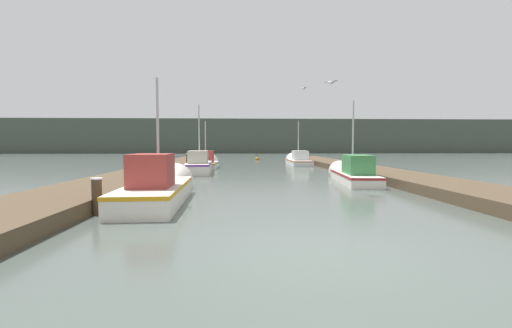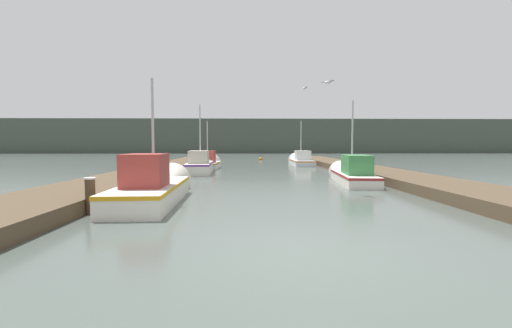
{
  "view_description": "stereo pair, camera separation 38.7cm",
  "coord_description": "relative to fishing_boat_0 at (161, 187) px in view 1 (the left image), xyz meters",
  "views": [
    {
      "loc": [
        -1.28,
        -5.59,
        1.82
      ],
      "look_at": [
        -0.42,
        13.68,
        0.71
      ],
      "focal_mm": 24.0,
      "sensor_mm": 36.0,
      "label": 1
    },
    {
      "loc": [
        -0.9,
        -5.6,
        1.82
      ],
      "look_at": [
        -0.42,
        13.68,
        0.71
      ],
      "focal_mm": 24.0,
      "sensor_mm": 36.0,
      "label": 2
    }
  ],
  "objects": [
    {
      "name": "channel_buoy",
      "position": [
        4.52,
        28.44,
        -0.31
      ],
      "size": [
        0.45,
        0.45,
        0.95
      ],
      "color": "#BF6513",
      "rests_on": "ground_plane"
    },
    {
      "name": "fishing_boat_4",
      "position": [
        7.74,
        19.5,
        -0.07
      ],
      "size": [
        1.69,
        6.12,
        4.44
      ],
      "rotation": [
        0.0,
        0.0,
        -0.01
      ],
      "color": "silver",
      "rests_on": "ground_plane"
    },
    {
      "name": "dock_left",
      "position": [
        -2.63,
        10.4,
        -0.25
      ],
      "size": [
        2.84,
        40.0,
        0.4
      ],
      "color": "#4C3D2B",
      "rests_on": "ground_plane"
    },
    {
      "name": "fishing_boat_1",
      "position": [
        8.0,
        5.21,
        -0.03
      ],
      "size": [
        1.93,
        6.17,
        4.3
      ],
      "rotation": [
        0.0,
        0.0,
        -0.1
      ],
      "color": "silver",
      "rests_on": "ground_plane"
    },
    {
      "name": "ground_plane",
      "position": [
        3.88,
        -5.6,
        -0.45
      ],
      "size": [
        200.0,
        200.0,
        0.0
      ],
      "color": "#47514C"
    },
    {
      "name": "seagull_lead",
      "position": [
        5.98,
        1.64,
        3.69
      ],
      "size": [
        0.43,
        0.51,
        0.12
      ],
      "rotation": [
        0.0,
        0.0,
        5.37
      ],
      "color": "white"
    },
    {
      "name": "fishing_boat_3",
      "position": [
        -0.07,
        15.17,
        -0.05
      ],
      "size": [
        1.83,
        4.43,
        4.19
      ],
      "rotation": [
        0.0,
        0.0,
        -0.01
      ],
      "color": "silver",
      "rests_on": "ground_plane"
    },
    {
      "name": "fishing_boat_2",
      "position": [
        -0.04,
        10.78,
        0.06
      ],
      "size": [
        1.71,
        5.78,
        4.68
      ],
      "rotation": [
        0.0,
        0.0,
        0.05
      ],
      "color": "silver",
      "rests_on": "ground_plane"
    },
    {
      "name": "mooring_piling_1",
      "position": [
        -1.11,
        -2.27,
        0.04
      ],
      "size": [
        0.29,
        0.29,
        0.96
      ],
      "color": "#473523",
      "rests_on": "ground_plane"
    },
    {
      "name": "dock_right",
      "position": [
        10.39,
        10.4,
        -0.25
      ],
      "size": [
        2.84,
        40.0,
        0.4
      ],
      "color": "#4C3D2B",
      "rests_on": "ground_plane"
    },
    {
      "name": "mooring_piling_2",
      "position": [
        9.13,
        6.19,
        0.18
      ],
      "size": [
        0.32,
        0.32,
        1.24
      ],
      "color": "#473523",
      "rests_on": "ground_plane"
    },
    {
      "name": "fishing_boat_0",
      "position": [
        0.0,
        0.0,
        0.0
      ],
      "size": [
        1.81,
        6.16,
        4.34
      ],
      "rotation": [
        0.0,
        0.0,
        0.04
      ],
      "color": "silver",
      "rests_on": "ground_plane"
    },
    {
      "name": "seagull_1",
      "position": [
        6.64,
        10.84,
        4.97
      ],
      "size": [
        0.31,
        0.55,
        0.12
      ],
      "rotation": [
        0.0,
        0.0,
        5.08
      ],
      "color": "white"
    },
    {
      "name": "distant_shore_ridge",
      "position": [
        3.88,
        66.44,
        3.08
      ],
      "size": [
        120.0,
        16.0,
        7.05
      ],
      "color": "#424C42",
      "rests_on": "ground_plane"
    },
    {
      "name": "mooring_piling_0",
      "position": [
        -1.17,
        13.54,
        0.14
      ],
      "size": [
        0.35,
        0.35,
        1.16
      ],
      "color": "#473523",
      "rests_on": "ground_plane"
    }
  ]
}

